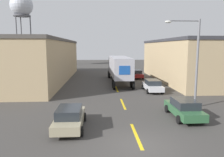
# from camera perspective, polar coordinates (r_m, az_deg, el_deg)

# --- Properties ---
(ground_plane) EXTENTS (160.00, 160.00, 0.00)m
(ground_plane) POSITION_cam_1_polar(r_m,az_deg,el_deg) (12.64, 7.42, -16.90)
(ground_plane) COLOR #3D3A38
(road_centerline) EXTENTS (0.20, 18.85, 0.01)m
(road_centerline) POSITION_cam_1_polar(r_m,az_deg,el_deg) (20.86, 2.88, -6.62)
(road_centerline) COLOR gold
(road_centerline) RESTS_ON ground_plane
(warehouse_left) EXTENTS (10.89, 28.40, 6.54)m
(warehouse_left) POSITION_cam_1_polar(r_m,az_deg,el_deg) (37.00, -19.76, 4.55)
(warehouse_left) COLOR tan
(warehouse_left) RESTS_ON ground_plane
(warehouse_right) EXTENTS (13.55, 22.82, 6.54)m
(warehouse_right) POSITION_cam_1_polar(r_m,az_deg,el_deg) (37.95, 21.92, 4.51)
(warehouse_right) COLOR tan
(warehouse_right) RESTS_ON ground_plane
(semi_truck) EXTENTS (2.91, 13.56, 3.91)m
(semi_truck) POSITION_cam_1_polar(r_m,az_deg,el_deg) (33.19, 1.81, 3.11)
(semi_truck) COLOR black
(semi_truck) RESTS_ON ground_plane
(parked_car_right_mid) EXTENTS (1.95, 4.42, 1.44)m
(parked_car_right_mid) POSITION_cam_1_polar(r_m,az_deg,el_deg) (26.84, 10.54, -1.78)
(parked_car_right_mid) COLOR silver
(parked_car_right_mid) RESTS_ON ground_plane
(parked_car_left_near) EXTENTS (1.95, 4.42, 1.44)m
(parked_car_left_near) POSITION_cam_1_polar(r_m,az_deg,el_deg) (14.88, -11.02, -9.96)
(parked_car_left_near) COLOR tan
(parked_car_left_near) RESTS_ON ground_plane
(parked_car_right_far) EXTENTS (1.95, 4.42, 1.44)m
(parked_car_right_far) POSITION_cam_1_polar(r_m,az_deg,el_deg) (37.91, 6.41, 1.21)
(parked_car_right_far) COLOR maroon
(parked_car_right_far) RESTS_ON ground_plane
(parked_car_right_near) EXTENTS (1.95, 4.42, 1.44)m
(parked_car_right_near) POSITION_cam_1_polar(r_m,az_deg,el_deg) (17.63, 18.31, -7.35)
(parked_car_right_near) COLOR #2D5B38
(parked_car_right_near) RESTS_ON ground_plane
(water_tower) EXTENTS (5.86, 5.86, 19.09)m
(water_tower) POSITION_cam_1_polar(r_m,az_deg,el_deg) (64.80, -22.58, 17.05)
(water_tower) COLOR #47474C
(water_tower) RESTS_ON ground_plane
(street_lamp) EXTENTS (3.07, 0.32, 7.69)m
(street_lamp) POSITION_cam_1_polar(r_m,az_deg,el_deg) (20.15, 20.41, 5.40)
(street_lamp) COLOR slate
(street_lamp) RESTS_ON ground_plane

